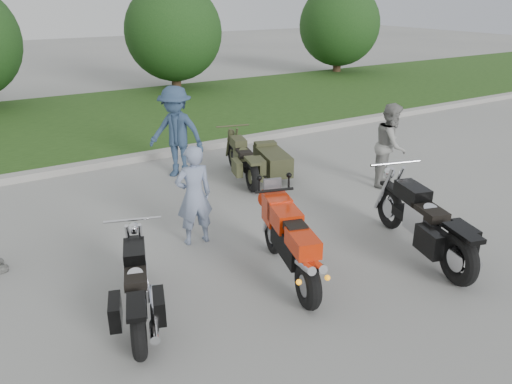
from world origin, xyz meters
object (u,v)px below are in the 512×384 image
person_grey (391,145)px  cruiser_right (426,226)px  sportbike_red (290,241)px  cruiser_left (138,290)px  person_denim (176,132)px  person_stripe (194,196)px  cruiser_sidecar (260,161)px

person_grey → cruiser_right: bearing=-161.4°
sportbike_red → cruiser_left: (-2.02, 0.18, -0.16)m
person_denim → person_stripe: bearing=-57.0°
cruiser_sidecar → person_grey: bearing=-24.0°
person_stripe → person_grey: bearing=-170.7°
cruiser_left → person_stripe: (1.40, 1.45, 0.37)m
person_stripe → cruiser_sidecar: bearing=-135.7°
person_stripe → person_grey: (4.35, 0.28, 0.04)m
cruiser_left → cruiser_sidecar: 5.00m
person_stripe → person_denim: person_denim is taller
sportbike_red → person_grey: bearing=43.1°
sportbike_red → cruiser_sidecar: (1.72, 3.50, -0.19)m
cruiser_sidecar → person_stripe: (-2.34, -1.87, 0.40)m
sportbike_red → person_grey: (3.73, 1.90, 0.25)m
cruiser_left → person_stripe: size_ratio=1.29×
cruiser_sidecar → person_grey: 2.60m
person_denim → cruiser_sidecar: bearing=14.2°
person_stripe → person_denim: bearing=-102.6°
cruiser_left → cruiser_sidecar: size_ratio=0.98×
cruiser_left → person_denim: size_ratio=1.06×
cruiser_right → sportbike_red: bearing=-177.9°
person_grey → cruiser_left: bearing=160.5°
sportbike_red → cruiser_sidecar: 3.90m
sportbike_red → cruiser_left: bearing=-169.0°
person_denim → person_grey: bearing=13.4°
sportbike_red → cruiser_right: 2.09m
sportbike_red → person_denim: size_ratio=1.07×
sportbike_red → person_denim: bearing=101.7°
sportbike_red → person_stripe: person_stripe is taller
cruiser_right → person_grey: (1.70, 2.40, 0.33)m
cruiser_left → cruiser_right: cruiser_right is taller
person_grey → sportbike_red: bearing=170.9°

